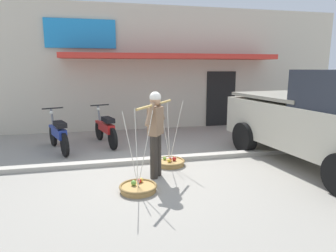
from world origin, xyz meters
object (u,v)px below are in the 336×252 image
Objects in this scene: motorcycle_second_in_row at (106,129)px; parked_truck at (327,120)px; motorcycle_nearest_shop at (58,134)px; fruit_basket_left_side at (170,162)px; fruit_basket_right_side at (138,187)px; fruit_vendor at (156,129)px.

parked_truck reaches higher than motorcycle_second_in_row.
parked_truck reaches higher than motorcycle_nearest_shop.
fruit_basket_left_side reaches higher than motorcycle_nearest_shop.
fruit_basket_left_side is at bearing -34.69° from motorcycle_nearest_shop.
fruit_basket_left_side is 3.50m from parked_truck.
motorcycle_second_in_row is at bearing 121.91° from fruit_basket_left_side.
fruit_basket_right_side is at bearing -82.24° from motorcycle_second_in_row.
fruit_basket_right_side is 3.47m from motorcycle_nearest_shop.
parked_truck reaches higher than fruit_basket_right_side.
motorcycle_nearest_shop is at bearing 118.97° from fruit_basket_right_side.
fruit_basket_left_side is at bearing -58.09° from motorcycle_second_in_row.
fruit_vendor is 3.70m from parked_truck.
fruit_vendor is at bearing -48.61° from motorcycle_nearest_shop.
motorcycle_second_in_row is (-1.34, 2.15, 0.38)m from fruit_basket_left_side.
fruit_vendor is 2.96m from motorcycle_second_in_row.
fruit_basket_right_side is (-0.44, -0.63, -0.90)m from fruit_vendor.
fruit_vendor reaches higher than fruit_basket_left_side.
fruit_basket_left_side is 0.84× the size of motorcycle_nearest_shop.
fruit_vendor is at bearing -124.75° from fruit_basket_left_side.
motorcycle_nearest_shop is (-1.67, 3.01, 0.38)m from fruit_basket_right_side.
fruit_basket_right_side is 0.84× the size of motorcycle_nearest_shop.
fruit_vendor reaches higher than motorcycle_second_in_row.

